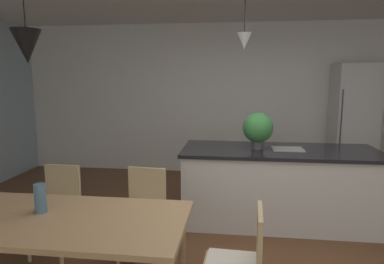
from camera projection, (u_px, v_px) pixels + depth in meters
The scene contains 11 objects.
wall_back_kitchen at pixel (243, 100), 6.09m from camera, with size 10.00×0.12×2.70m, color white.
dining_table at pixel (52, 226), 2.43m from camera, with size 1.95×0.90×0.74m.
chair_far_left at pixel (57, 207), 3.32m from camera, with size 0.43×0.43×0.87m.
chair_kitchen_end at pixel (239, 264), 2.30m from camera, with size 0.42×0.42×0.87m.
chair_far_right at pixel (143, 211), 3.21m from camera, with size 0.43×0.43×0.87m.
kitchen_island at pixel (279, 185), 4.05m from camera, with size 2.31×0.94×0.91m.
refrigerator at pixel (352, 125), 5.54m from camera, with size 0.65×0.67×1.96m.
pendant_over_table at pixel (27, 46), 2.24m from camera, with size 0.20×0.20×0.87m.
pendant_over_island_main at pixel (244, 41), 3.84m from camera, with size 0.16×0.16×0.64m.
potted_plant_on_island at pixel (258, 128), 3.98m from camera, with size 0.36×0.36×0.43m.
vase_on_dining_table at pixel (40, 198), 2.49m from camera, with size 0.09×0.09×0.22m.
Camera 1 is at (-0.16, -2.92, 1.73)m, focal length 31.50 mm.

